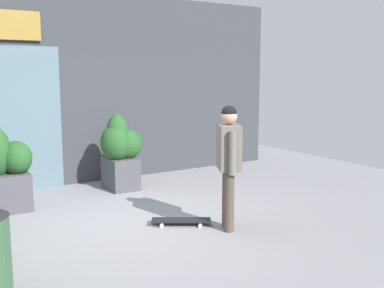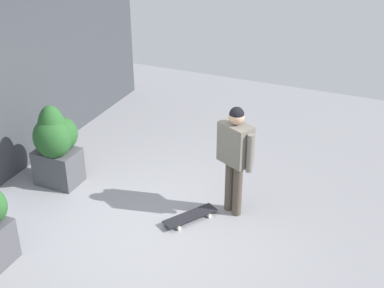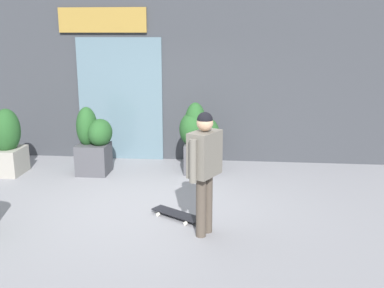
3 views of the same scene
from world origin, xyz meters
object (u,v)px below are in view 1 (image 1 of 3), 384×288
planter_box_left (8,170)px  planter_box_mid (120,150)px  skateboard (181,220)px  skateboarder (229,155)px

planter_box_left → planter_box_mid: planter_box_mid is taller
skateboard → planter_box_left: planter_box_left is taller
skateboarder → planter_box_left: (-2.22, 2.43, -0.38)m
planter_box_left → skateboard: bearing=-47.4°
planter_box_mid → planter_box_left: bearing=-171.8°
skateboarder → skateboard: size_ratio=2.07×
skateboarder → skateboard: bearing=-20.9°
skateboarder → planter_box_left: 3.31m
skateboard → planter_box_mid: bearing=-59.9°
skateboard → planter_box_left: bearing=-14.7°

